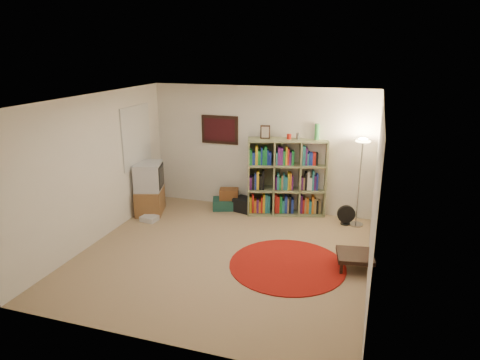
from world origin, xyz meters
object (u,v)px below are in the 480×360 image
object	(u,v)px
floor_lamp	(362,153)
side_table	(355,256)
bookshelf	(285,178)
tv_stand	(150,189)
floor_fan	(346,215)
suitcase	(228,204)

from	to	relation	value
floor_lamp	side_table	size ratio (longest dim) A/B	2.74
bookshelf	tv_stand	xyz separation A→B (m)	(-2.59, -0.78, -0.24)
floor_fan	tv_stand	world-z (taller)	tv_stand
floor_fan	tv_stand	distance (m)	3.87
bookshelf	side_table	distance (m)	2.47
bookshelf	suitcase	xyz separation A→B (m)	(-1.17, -0.10, -0.64)
bookshelf	floor_lamp	xyz separation A→B (m)	(1.42, -0.20, 0.65)
tv_stand	bookshelf	bearing A→B (deg)	-1.19
floor_lamp	floor_fan	world-z (taller)	floor_lamp
floor_fan	suitcase	size ratio (longest dim) A/B	0.53
tv_stand	suitcase	world-z (taller)	tv_stand
floor_lamp	side_table	xyz separation A→B (m)	(0.07, -1.71, -1.19)
suitcase	side_table	world-z (taller)	side_table
tv_stand	side_table	distance (m)	4.24
floor_lamp	floor_fan	bearing A→B (deg)	-168.02
floor_fan	side_table	xyz separation A→B (m)	(0.25, -1.67, 0.01)
floor_lamp	suitcase	xyz separation A→B (m)	(-2.58, 0.10, -1.29)
tv_stand	floor_fan	bearing A→B (deg)	-9.90
floor_lamp	suitcase	bearing A→B (deg)	177.79
tv_stand	suitcase	xyz separation A→B (m)	(1.43, 0.68, -0.40)
bookshelf	side_table	bearing A→B (deg)	-67.76
suitcase	side_table	bearing A→B (deg)	-53.48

